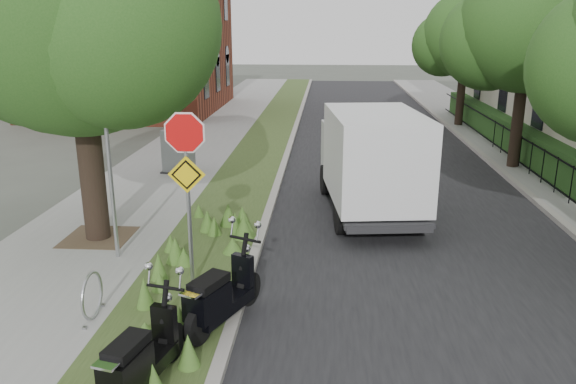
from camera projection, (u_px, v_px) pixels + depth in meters
name	position (u px, v px, depth m)	size (l,w,h in m)	color
ground	(268.00, 311.00, 9.29)	(120.00, 120.00, 0.00)	#4C5147
sidewalk_near	(174.00, 162.00, 19.12)	(3.50, 60.00, 0.12)	gray
verge	(255.00, 164.00, 18.93)	(2.00, 60.00, 0.12)	#36491F
kerb_near	(284.00, 164.00, 18.87)	(0.20, 60.00, 0.13)	#9E9991
road	(389.00, 167.00, 18.65)	(7.00, 60.00, 0.01)	black
kerb_far	(496.00, 167.00, 18.40)	(0.20, 60.00, 0.13)	#9E9991
footpath_far	(550.00, 168.00, 18.29)	(3.20, 60.00, 0.12)	gray
street_tree_main	(73.00, 12.00, 10.93)	(6.21, 5.54, 7.66)	black
bare_post	(109.00, 159.00, 10.62)	(0.08, 0.08, 4.00)	#A5A8AD
bike_hoop	(92.00, 296.00, 8.76)	(0.06, 0.78, 0.77)	#A5A8AD
sign_assembly	(186.00, 165.00, 9.28)	(0.94, 0.08, 3.22)	#A5A8AD
fence_far	(520.00, 150.00, 18.18)	(0.04, 24.00, 1.00)	black
hedge_far	(543.00, 150.00, 18.14)	(1.00, 24.00, 1.10)	#1F4518
brick_building	(132.00, 32.00, 29.75)	(9.40, 10.40, 8.30)	brown
far_tree_b	(525.00, 31.00, 17.19)	(4.83, 4.31, 6.56)	black
far_tree_c	(464.00, 39.00, 24.95)	(4.37, 3.89, 5.93)	black
scooter_near	(137.00, 367.00, 6.86)	(0.66, 1.80, 0.87)	black
scooter_far	(217.00, 302.00, 8.40)	(0.95, 1.80, 0.91)	black
box_truck	(371.00, 157.00, 13.65)	(2.49, 5.13, 2.23)	#262628
utility_cabinet	(178.00, 152.00, 17.42)	(1.09, 0.82, 1.34)	#262628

